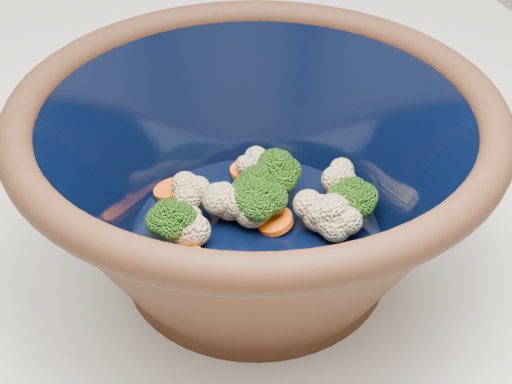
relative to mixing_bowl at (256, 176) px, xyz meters
The scene contains 2 objects.
mixing_bowl is the anchor object (origin of this frame).
vegetable_pile 0.04m from the mixing_bowl, 49.17° to the left, with size 0.20×0.14×0.05m.
Camera 1 is at (-0.06, -0.55, 1.35)m, focal length 50.00 mm.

